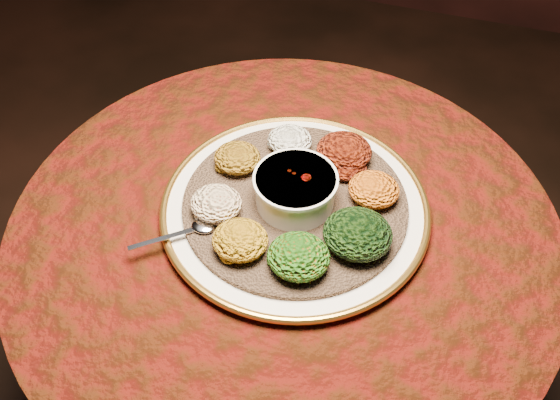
% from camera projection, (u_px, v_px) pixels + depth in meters
% --- Properties ---
extents(table, '(0.96, 0.96, 0.73)m').
position_uv_depth(table, '(284.00, 282.00, 1.21)').
color(table, black).
rests_on(table, ground).
extents(platter, '(0.49, 0.49, 0.02)m').
position_uv_depth(platter, '(295.00, 208.00, 1.09)').
color(platter, silver).
rests_on(platter, table).
extents(injera, '(0.50, 0.50, 0.01)m').
position_uv_depth(injera, '(295.00, 204.00, 1.08)').
color(injera, brown).
rests_on(injera, platter).
extents(stew_bowl, '(0.14, 0.14, 0.06)m').
position_uv_depth(stew_bowl, '(295.00, 188.00, 1.05)').
color(stew_bowl, silver).
rests_on(stew_bowl, injera).
extents(spoon, '(0.12, 0.10, 0.01)m').
position_uv_depth(spoon, '(196.00, 228.00, 1.03)').
color(spoon, silver).
rests_on(spoon, injera).
extents(portion_ayib, '(0.08, 0.08, 0.04)m').
position_uv_depth(portion_ayib, '(290.00, 140.00, 1.15)').
color(portion_ayib, white).
rests_on(portion_ayib, injera).
extents(portion_kitfo, '(0.10, 0.10, 0.05)m').
position_uv_depth(portion_kitfo, '(344.00, 151.00, 1.12)').
color(portion_kitfo, black).
rests_on(portion_kitfo, injera).
extents(portion_tikil, '(0.09, 0.08, 0.04)m').
position_uv_depth(portion_tikil, '(374.00, 189.00, 1.07)').
color(portion_tikil, '#B6650F').
rests_on(portion_tikil, injera).
extents(portion_gomen, '(0.11, 0.11, 0.05)m').
position_uv_depth(portion_gomen, '(358.00, 234.00, 0.99)').
color(portion_gomen, black).
rests_on(portion_gomen, injera).
extents(portion_mixveg, '(0.10, 0.09, 0.05)m').
position_uv_depth(portion_mixveg, '(299.00, 256.00, 0.97)').
color(portion_mixveg, '#A33E0A').
rests_on(portion_mixveg, injera).
extents(portion_kik, '(0.09, 0.09, 0.04)m').
position_uv_depth(portion_kik, '(240.00, 240.00, 0.99)').
color(portion_kik, '#B3770F').
rests_on(portion_kik, injera).
extents(portion_timatim, '(0.09, 0.08, 0.04)m').
position_uv_depth(portion_timatim, '(216.00, 203.00, 1.04)').
color(portion_timatim, maroon).
rests_on(portion_timatim, injera).
extents(portion_shiro, '(0.08, 0.08, 0.04)m').
position_uv_depth(portion_shiro, '(237.00, 158.00, 1.12)').
color(portion_shiro, '#825B0F').
rests_on(portion_shiro, injera).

